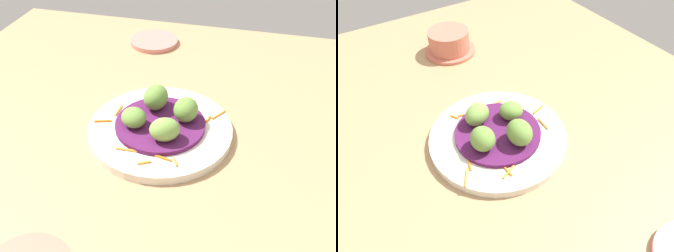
# 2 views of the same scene
# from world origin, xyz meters

# --- Properties ---
(table_surface) EXTENTS (1.10, 1.10, 0.02)m
(table_surface) POSITION_xyz_m (0.00, 0.00, 0.01)
(table_surface) COLOR tan
(table_surface) RESTS_ON ground
(main_plate) EXTENTS (0.26, 0.26, 0.02)m
(main_plate) POSITION_xyz_m (0.00, -0.05, 0.03)
(main_plate) COLOR silver
(main_plate) RESTS_ON table_surface
(cabbage_bed) EXTENTS (0.17, 0.17, 0.01)m
(cabbage_bed) POSITION_xyz_m (0.00, -0.05, 0.04)
(cabbage_bed) COLOR #51194C
(cabbage_bed) RESTS_ON main_plate
(carrot_garnish) EXTENTS (0.23, 0.21, 0.00)m
(carrot_garnish) POSITION_xyz_m (-0.00, -0.05, 0.04)
(carrot_garnish) COLOR orange
(carrot_garnish) RESTS_ON main_plate
(guac_scoop_left) EXTENTS (0.05, 0.06, 0.05)m
(guac_scoop_left) POSITION_xyz_m (0.02, -0.10, 0.07)
(guac_scoop_left) COLOR olive
(guac_scoop_left) RESTS_ON cabbage_bed
(guac_scoop_center) EXTENTS (0.06, 0.06, 0.03)m
(guac_scoop_center) POSITION_xyz_m (0.04, -0.03, 0.06)
(guac_scoop_center) COLOR olive
(guac_scoop_center) RESTS_ON cabbage_bed
(guac_scoop_right) EXTENTS (0.06, 0.06, 0.04)m
(guac_scoop_right) POSITION_xyz_m (-0.02, -0.01, 0.07)
(guac_scoop_right) COLOR #759E47
(guac_scoop_right) RESTS_ON cabbage_bed
(guac_scoop_back) EXTENTS (0.05, 0.05, 0.04)m
(guac_scoop_back) POSITION_xyz_m (-0.04, -0.07, 0.07)
(guac_scoop_back) COLOR olive
(guac_scoop_back) RESTS_ON cabbage_bed
(terracotta_bowl) EXTENTS (0.13, 0.13, 0.06)m
(terracotta_bowl) POSITION_xyz_m (0.06, 0.29, 0.05)
(terracotta_bowl) COLOR #C66B56
(terracotta_bowl) RESTS_ON table_surface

